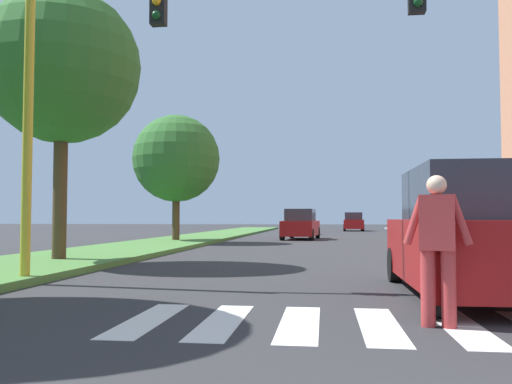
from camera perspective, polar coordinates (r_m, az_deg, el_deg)
name	(u,v)px	position (r m, az deg, el deg)	size (l,w,h in m)	color
ground_plane	(327,240)	(30.18, 7.61, -5.06)	(140.00, 140.00, 0.00)	#2D2D30
crosswalk	(339,324)	(6.32, 8.87, -13.77)	(4.95, 2.20, 0.01)	silver
median_strip	(192,239)	(29.06, -6.88, -5.00)	(3.90, 64.00, 0.15)	#477A38
tree_mid	(62,67)	(15.39, -19.99, 12.45)	(4.10, 4.10, 7.13)	#4C3823
tree_far	(176,159)	(26.32, -8.51, 3.54)	(4.24, 4.24, 6.07)	#4C3823
sidewalk_right	(486,240)	(29.32, 23.37, -4.77)	(3.00, 64.00, 0.15)	#9E9991
traffic_light_gantry	(155,45)	(10.17, -10.76, 15.19)	(8.37, 0.30, 6.00)	gold
pedestrian_performer	(437,243)	(6.30, 18.82, -5.16)	(0.74, 0.33, 1.69)	#B23333
suv_crossing	(469,236)	(8.79, 21.80, -4.41)	(1.97, 4.60, 1.97)	maroon
sedan_midblock	(301,225)	(30.34, 4.81, -3.56)	(2.12, 4.66, 1.71)	maroon
sedan_distant	(294,223)	(40.37, 4.10, -3.35)	(2.05, 4.65, 1.74)	#B7B7BC
sedan_far_horizon	(353,222)	(50.47, 10.37, -3.21)	(2.01, 4.37, 1.72)	maroon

